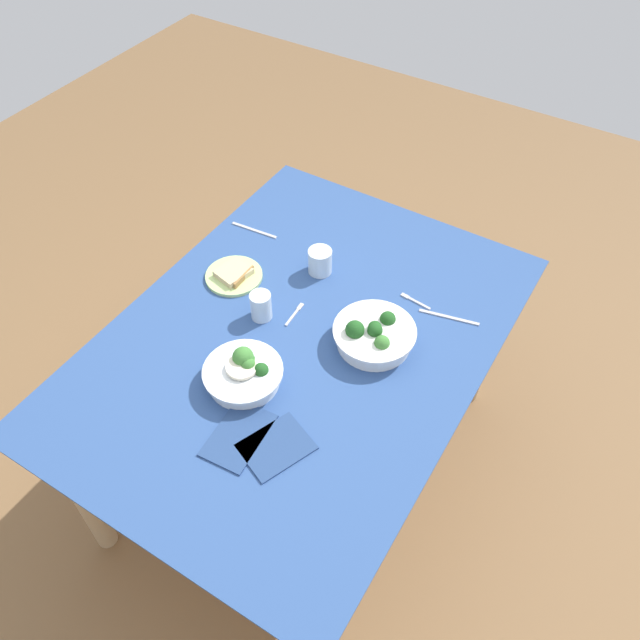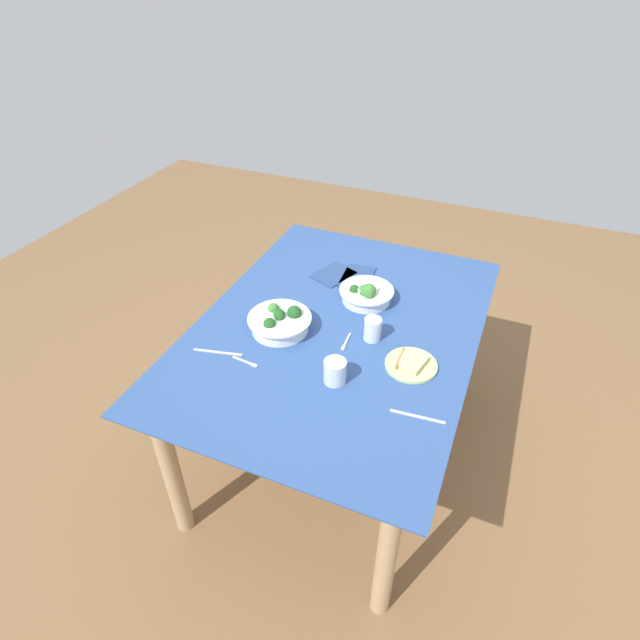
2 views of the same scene
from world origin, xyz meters
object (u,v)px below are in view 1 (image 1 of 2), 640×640
broccoli_bowl_far (244,372)px  table_knife_left (449,317)px  bread_side_plate (234,275)px  water_glass_center (261,306)px  water_glass_side (320,261)px  table_knife_right (254,230)px  fork_by_far_bowl (414,301)px  napkin_folded_lower (276,447)px  napkin_folded_upper (239,435)px  fork_by_near_bowl (295,313)px  broccoli_bowl_near (374,335)px

broccoli_bowl_far → table_knife_left: 0.68m
bread_side_plate → table_knife_left: 0.72m
water_glass_center → table_knife_left: water_glass_center is taller
water_glass_side → table_knife_right: 0.32m
broccoli_bowl_far → fork_by_far_bowl: size_ratio=2.10×
bread_side_plate → napkin_folded_lower: bearing=-133.9°
broccoli_bowl_far → table_knife_left: broccoli_bowl_far is taller
table_knife_left → napkin_folded_upper: (-0.70, 0.31, 0.00)m
fork_by_near_bowl → napkin_folded_upper: (-0.46, -0.12, 0.00)m
napkin_folded_lower → broccoli_bowl_far: bearing=55.7°
broccoli_bowl_far → bread_side_plate: 0.44m
water_glass_side → fork_by_far_bowl: 0.34m
fork_by_near_bowl → napkin_folded_lower: bearing=-156.3°
table_knife_right → napkin_folded_upper: (-0.73, -0.46, 0.00)m
water_glass_center → table_knife_left: size_ratio=0.49×
table_knife_left → bread_side_plate: bearing=-175.9°
broccoli_bowl_far → fork_by_near_bowl: (0.30, 0.02, -0.03)m
napkin_folded_upper → napkin_folded_lower: same height
water_glass_center → fork_by_far_bowl: 0.50m
broccoli_bowl_near → table_knife_right: bearing=68.5°
bread_side_plate → napkin_folded_upper: bearing=-142.3°
broccoli_bowl_far → napkin_folded_upper: broccoli_bowl_far is taller
broccoli_bowl_near → table_knife_left: bearing=-35.2°
fork_by_far_bowl → table_knife_left: size_ratio=0.57×
broccoli_bowl_far → broccoli_bowl_near: (0.32, -0.25, 0.00)m
fork_by_far_bowl → broccoli_bowl_far: bearing=69.5°
bread_side_plate → napkin_folded_lower: 0.68m
broccoli_bowl_far → fork_by_near_bowl: size_ratio=2.17×
broccoli_bowl_near → table_knife_left: (0.22, -0.15, -0.04)m
water_glass_center → napkin_folded_upper: water_glass_center is taller
fork_by_far_bowl → fork_by_near_bowl: size_ratio=1.03×
broccoli_bowl_far → table_knife_left: (0.54, -0.41, -0.03)m
broccoli_bowl_far → fork_by_far_bowl: broccoli_bowl_far is taller
bread_side_plate → fork_by_near_bowl: bread_side_plate is taller
fork_by_far_bowl → water_glass_side: bearing=13.0°
water_glass_side → table_knife_right: bearing=80.1°
water_glass_side → broccoli_bowl_near: bearing=-121.6°
napkin_folded_upper → bread_side_plate: bearing=37.7°
bread_side_plate → fork_by_far_bowl: (0.22, -0.56, -0.01)m
water_glass_center → water_glass_side: water_glass_center is taller
fork_by_far_bowl → table_knife_left: bearing=-176.7°
broccoli_bowl_near → fork_by_near_bowl: bearing=94.7°
broccoli_bowl_far → water_glass_center: broccoli_bowl_far is taller
napkin_folded_upper → fork_by_near_bowl: bearing=14.1°
bread_side_plate → table_knife_right: bearing=19.8°
napkin_folded_lower → water_glass_side: bearing=21.9°
fork_by_far_bowl → table_knife_right: size_ratio=0.61×
water_glass_center → fork_by_near_bowl: size_ratio=0.88×
water_glass_side → napkin_folded_lower: size_ratio=0.49×
water_glass_center → table_knife_right: (0.33, 0.26, -0.04)m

